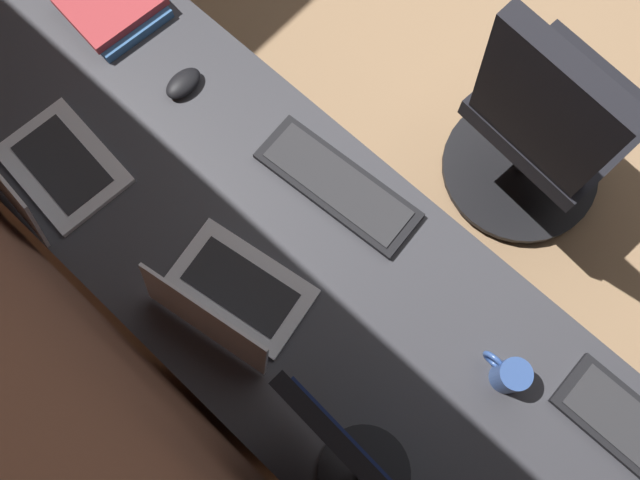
{
  "coord_description": "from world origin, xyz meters",
  "views": [
    {
      "loc": [
        -0.39,
        1.88,
        2.2
      ],
      "look_at": [
        -0.14,
        1.6,
        0.95
      ],
      "focal_mm": 36.24,
      "sensor_mm": 36.0,
      "label": 1
    }
  ],
  "objects_px": {
    "laptop_left": "(227,300)",
    "coffee_mug": "(509,375)",
    "drawer_pedestal": "(313,329)",
    "laptop_leftmost": "(39,171)",
    "mouse_main": "(183,83)",
    "book_stack_near": "(112,5)",
    "office_chair": "(544,129)",
    "keyboard_spare": "(338,185)",
    "monitor_primary": "(374,480)"
  },
  "relations": [
    {
      "from": "book_stack_near",
      "to": "coffee_mug",
      "type": "xyz_separation_m",
      "value": [
        -1.35,
        0.05,
        0.02
      ]
    },
    {
      "from": "keyboard_spare",
      "to": "book_stack_near",
      "type": "xyz_separation_m",
      "value": [
        0.77,
        0.03,
        0.02
      ]
    },
    {
      "from": "mouse_main",
      "to": "office_chair",
      "type": "relative_size",
      "value": 0.11
    },
    {
      "from": "book_stack_near",
      "to": "keyboard_spare",
      "type": "bearing_deg",
      "value": -177.69
    },
    {
      "from": "book_stack_near",
      "to": "laptop_leftmost",
      "type": "bearing_deg",
      "value": 118.51
    },
    {
      "from": "laptop_left",
      "to": "coffee_mug",
      "type": "height_order",
      "value": "laptop_left"
    },
    {
      "from": "monitor_primary",
      "to": "office_chair",
      "type": "distance_m",
      "value": 1.23
    },
    {
      "from": "laptop_left",
      "to": "office_chair",
      "type": "xyz_separation_m",
      "value": [
        -0.25,
        -1.02,
        -0.32
      ]
    },
    {
      "from": "monitor_primary",
      "to": "coffee_mug",
      "type": "height_order",
      "value": "monitor_primary"
    },
    {
      "from": "laptop_leftmost",
      "to": "laptop_left",
      "type": "relative_size",
      "value": 0.91
    },
    {
      "from": "laptop_leftmost",
      "to": "book_stack_near",
      "type": "distance_m",
      "value": 0.5
    },
    {
      "from": "keyboard_spare",
      "to": "laptop_leftmost",
      "type": "bearing_deg",
      "value": 41.19
    },
    {
      "from": "drawer_pedestal",
      "to": "laptop_left",
      "type": "distance_m",
      "value": 0.47
    },
    {
      "from": "laptop_leftmost",
      "to": "laptop_left",
      "type": "distance_m",
      "value": 0.55
    },
    {
      "from": "laptop_left",
      "to": "mouse_main",
      "type": "xyz_separation_m",
      "value": [
        0.48,
        -0.32,
        -0.03
      ]
    },
    {
      "from": "coffee_mug",
      "to": "laptop_leftmost",
      "type": "bearing_deg",
      "value": 18.97
    },
    {
      "from": "drawer_pedestal",
      "to": "coffee_mug",
      "type": "relative_size",
      "value": 6.23
    },
    {
      "from": "drawer_pedestal",
      "to": "mouse_main",
      "type": "xyz_separation_m",
      "value": [
        0.62,
        -0.19,
        0.4
      ]
    },
    {
      "from": "laptop_leftmost",
      "to": "coffee_mug",
      "type": "height_order",
      "value": "laptop_leftmost"
    },
    {
      "from": "coffee_mug",
      "to": "office_chair",
      "type": "distance_m",
      "value": 0.85
    },
    {
      "from": "laptop_left",
      "to": "book_stack_near",
      "type": "height_order",
      "value": "laptop_left"
    },
    {
      "from": "drawer_pedestal",
      "to": "book_stack_near",
      "type": "relative_size",
      "value": 2.78
    },
    {
      "from": "drawer_pedestal",
      "to": "laptop_leftmost",
      "type": "distance_m",
      "value": 0.84
    },
    {
      "from": "laptop_left",
      "to": "drawer_pedestal",
      "type": "bearing_deg",
      "value": -136.83
    },
    {
      "from": "mouse_main",
      "to": "office_chair",
      "type": "xyz_separation_m",
      "value": [
        -0.73,
        -0.7,
        -0.29
      ]
    },
    {
      "from": "drawer_pedestal",
      "to": "coffee_mug",
      "type": "distance_m",
      "value": 0.63
    },
    {
      "from": "monitor_primary",
      "to": "book_stack_near",
      "type": "height_order",
      "value": "monitor_primary"
    },
    {
      "from": "laptop_leftmost",
      "to": "office_chair",
      "type": "relative_size",
      "value": 0.33
    },
    {
      "from": "laptop_leftmost",
      "to": "keyboard_spare",
      "type": "relative_size",
      "value": 0.75
    },
    {
      "from": "monitor_primary",
      "to": "laptop_leftmost",
      "type": "relative_size",
      "value": 1.45
    },
    {
      "from": "laptop_left",
      "to": "book_stack_near",
      "type": "bearing_deg",
      "value": -24.21
    },
    {
      "from": "laptop_left",
      "to": "coffee_mug",
      "type": "xyz_separation_m",
      "value": [
        -0.57,
        -0.3,
        0.0
      ]
    },
    {
      "from": "book_stack_near",
      "to": "office_chair",
      "type": "relative_size",
      "value": 0.26
    },
    {
      "from": "coffee_mug",
      "to": "monitor_primary",
      "type": "bearing_deg",
      "value": 75.25
    },
    {
      "from": "monitor_primary",
      "to": "coffee_mug",
      "type": "xyz_separation_m",
      "value": [
        -0.09,
        -0.36,
        -0.21
      ]
    },
    {
      "from": "drawer_pedestal",
      "to": "laptop_leftmost",
      "type": "height_order",
      "value": "laptop_leftmost"
    },
    {
      "from": "coffee_mug",
      "to": "mouse_main",
      "type": "bearing_deg",
      "value": -1.22
    },
    {
      "from": "book_stack_near",
      "to": "office_chair",
      "type": "height_order",
      "value": "office_chair"
    },
    {
      "from": "keyboard_spare",
      "to": "book_stack_near",
      "type": "relative_size",
      "value": 1.71
    },
    {
      "from": "keyboard_spare",
      "to": "book_stack_near",
      "type": "distance_m",
      "value": 0.77
    },
    {
      "from": "monitor_primary",
      "to": "laptop_left",
      "type": "height_order",
      "value": "monitor_primary"
    },
    {
      "from": "drawer_pedestal",
      "to": "keyboard_spare",
      "type": "distance_m",
      "value": 0.49
    },
    {
      "from": "laptop_leftmost",
      "to": "mouse_main",
      "type": "distance_m",
      "value": 0.41
    },
    {
      "from": "laptop_left",
      "to": "coffee_mug",
      "type": "distance_m",
      "value": 0.64
    },
    {
      "from": "mouse_main",
      "to": "book_stack_near",
      "type": "distance_m",
      "value": 0.3
    },
    {
      "from": "drawer_pedestal",
      "to": "monitor_primary",
      "type": "distance_m",
      "value": 0.75
    },
    {
      "from": "monitor_primary",
      "to": "mouse_main",
      "type": "bearing_deg",
      "value": -21.84
    },
    {
      "from": "laptop_left",
      "to": "keyboard_spare",
      "type": "relative_size",
      "value": 0.82
    },
    {
      "from": "laptop_left",
      "to": "mouse_main",
      "type": "distance_m",
      "value": 0.58
    },
    {
      "from": "book_stack_near",
      "to": "monitor_primary",
      "type": "bearing_deg",
      "value": 161.72
    }
  ]
}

